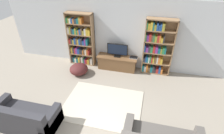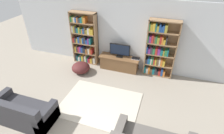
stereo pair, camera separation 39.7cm
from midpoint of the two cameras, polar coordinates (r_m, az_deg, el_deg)
The scene contains 9 objects.
wall_back at distance 6.41m, azimuth 5.76°, elevation 10.43°, with size 8.80×0.06×2.60m.
bookshelf_left at distance 6.86m, azimuth -7.38°, elevation 8.76°, with size 1.01×0.30×2.04m.
bookshelf_right at distance 6.25m, azimuth 16.82°, elevation 5.27°, with size 1.01×0.30×2.04m.
tv_stand at distance 6.64m, azimuth 4.09°, elevation 1.29°, with size 1.50×0.47×0.52m.
television at distance 6.40m, azimuth 4.33°, elevation 5.43°, with size 0.76×0.16×0.51m.
laptop at distance 6.46m, azimuth 9.55°, elevation 2.72°, with size 0.30×0.21×0.03m.
area_rug at distance 5.28m, azimuth -1.68°, elevation -11.98°, with size 2.25×1.69×0.02m.
couch_left_sectional at distance 5.15m, azimuth -25.43°, elevation -13.28°, with size 1.68×0.81×0.82m.
beanbag_ottoman at distance 6.55m, azimuth -8.44°, elevation -0.25°, with size 0.67×0.67×0.38m, color #4C1E1E.
Camera 2 is at (1.48, -1.51, 3.72)m, focal length 28.00 mm.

